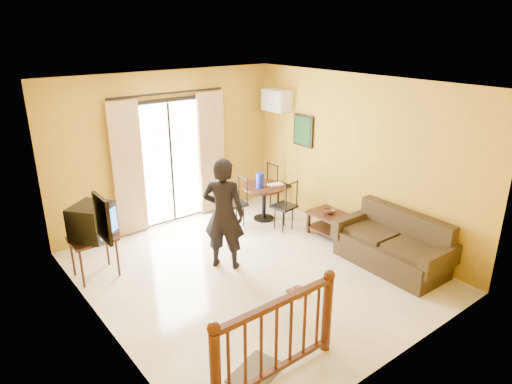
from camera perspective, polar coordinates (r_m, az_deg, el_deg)
ground at (r=7.05m, az=-0.44°, el=-9.93°), size 5.00×5.00×0.00m
room_shell at (r=6.36m, az=-0.48°, el=3.44°), size 5.00×5.00×5.00m
balcony_door at (r=8.49m, az=-10.55°, el=3.79°), size 2.25×0.14×2.46m
tv_table at (r=7.10m, az=-19.70°, el=-5.96°), size 0.63×0.52×0.63m
television at (r=6.98m, az=-19.76°, el=-3.48°), size 0.75×0.74×0.50m
picture_left at (r=5.26m, az=-18.63°, el=-3.15°), size 0.05×0.42×0.52m
dining_table at (r=8.64m, az=0.99°, el=-0.14°), size 0.81×0.81×0.68m
water_jug at (r=8.47m, az=0.52°, el=1.48°), size 0.15×0.15×0.28m
serving_tray at (r=8.64m, az=2.48°, el=0.94°), size 0.30×0.22×0.02m
dining_chairs at (r=8.79m, az=1.25°, el=-3.51°), size 1.70×1.35×0.95m
air_conditioner at (r=9.03m, az=2.56°, el=11.37°), size 0.31×0.60×0.40m
botanical_print at (r=8.73m, az=5.92°, el=7.63°), size 0.05×0.50×0.60m
coffee_table at (r=8.09m, az=9.78°, el=-3.83°), size 0.53×0.96×0.42m
bowl at (r=8.10m, az=9.14°, el=-2.41°), size 0.23×0.23×0.07m
sofa at (r=7.40m, az=16.82°, el=-6.53°), size 0.86×1.78×0.85m
standing_person at (r=6.85m, az=-4.06°, el=-2.76°), size 0.73×0.75×1.75m
stair_balustrade at (r=4.90m, az=2.57°, el=-17.23°), size 1.63×0.13×1.04m
doormat at (r=5.29m, az=-0.05°, el=-21.63°), size 0.69×0.56×0.02m
sandals at (r=6.57m, az=5.26°, el=-12.32°), size 0.24×0.25×0.03m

